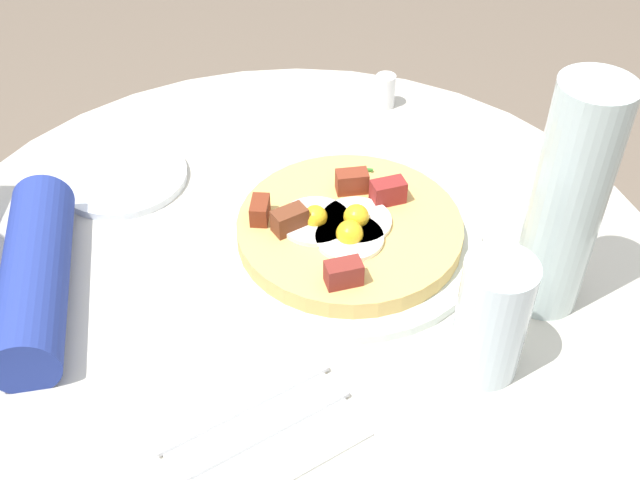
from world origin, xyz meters
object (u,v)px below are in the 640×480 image
(water_glass, at_px, (491,318))
(breakfast_pizza, at_px, (347,228))
(fork, at_px, (263,434))
(knife, at_px, (244,406))
(pizza_plate, at_px, (349,240))
(salt_shaker, at_px, (385,91))
(bread_plate, at_px, (123,177))
(water_bottle, at_px, (567,202))
(dining_table, at_px, (294,357))

(water_glass, bearing_deg, breakfast_pizza, -144.08)
(breakfast_pizza, relative_size, fork, 1.42)
(breakfast_pizza, height_order, knife, breakfast_pizza)
(pizza_plate, bearing_deg, salt_shaker, 168.35)
(bread_plate, relative_size, salt_shaker, 3.36)
(breakfast_pizza, xyz_separation_m, bread_plate, (-0.12, -0.28, -0.02))
(bread_plate, height_order, water_glass, water_glass)
(breakfast_pizza, xyz_separation_m, water_bottle, (0.08, 0.21, 0.10))
(water_glass, height_order, water_bottle, water_bottle)
(dining_table, relative_size, bread_plate, 5.29)
(knife, xyz_separation_m, water_bottle, (-0.15, 0.31, 0.12))
(fork, xyz_separation_m, salt_shaker, (-0.56, 0.15, 0.02))
(pizza_plate, relative_size, knife, 1.69)
(dining_table, relative_size, fork, 4.78)
(dining_table, height_order, breakfast_pizza, breakfast_pizza)
(fork, distance_m, water_bottle, 0.36)
(fork, relative_size, water_bottle, 0.69)
(fork, xyz_separation_m, water_bottle, (-0.18, 0.29, 0.12))
(dining_table, distance_m, pizza_plate, 0.19)
(pizza_plate, xyz_separation_m, bread_plate, (-0.12, -0.28, -0.00))
(bread_plate, bearing_deg, dining_table, 54.71)
(pizza_plate, distance_m, bread_plate, 0.31)
(bread_plate, bearing_deg, knife, 26.77)
(fork, height_order, water_bottle, water_bottle)
(breakfast_pizza, distance_m, salt_shaker, 0.30)
(dining_table, xyz_separation_m, knife, (0.20, -0.04, 0.17))
(bread_plate, xyz_separation_m, water_bottle, (0.21, 0.49, 0.13))
(bread_plate, distance_m, water_glass, 0.51)
(dining_table, xyz_separation_m, bread_plate, (-0.15, -0.22, 0.17))
(fork, xyz_separation_m, knife, (-0.03, -0.02, 0.00))
(knife, distance_m, water_bottle, 0.36)
(knife, bearing_deg, fork, -90.00)
(bread_plate, bearing_deg, breakfast_pizza, 66.20)
(salt_shaker, bearing_deg, water_glass, 7.75)
(breakfast_pizza, bearing_deg, salt_shaker, 167.95)
(pizza_plate, bearing_deg, knife, -24.61)
(bread_plate, xyz_separation_m, water_glass, (0.30, 0.41, 0.06))
(breakfast_pizza, distance_m, fork, 0.27)
(dining_table, xyz_separation_m, breakfast_pizza, (-0.03, 0.06, 0.19))
(breakfast_pizza, xyz_separation_m, water_glass, (0.18, 0.13, 0.04))
(breakfast_pizza, relative_size, water_bottle, 0.98)
(pizza_plate, relative_size, fork, 1.69)
(dining_table, xyz_separation_m, water_glass, (0.15, 0.19, 0.24))
(dining_table, distance_m, salt_shaker, 0.40)
(salt_shaker, bearing_deg, fork, -14.82)
(breakfast_pizza, xyz_separation_m, salt_shaker, (-0.30, 0.06, -0.00))
(water_bottle, height_order, salt_shaker, water_bottle)
(pizza_plate, height_order, water_bottle, water_bottle)
(pizza_plate, distance_m, water_glass, 0.23)
(dining_table, height_order, pizza_plate, pizza_plate)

